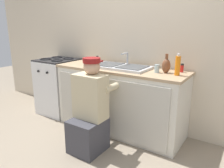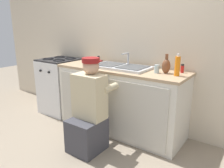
{
  "view_description": "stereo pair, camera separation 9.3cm",
  "coord_description": "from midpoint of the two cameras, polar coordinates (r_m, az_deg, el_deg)",
  "views": [
    {
      "loc": [
        1.5,
        -2.16,
        1.46
      ],
      "look_at": [
        0.0,
        0.1,
        0.72
      ],
      "focal_mm": 35.0,
      "sensor_mm": 36.0,
      "label": 1
    },
    {
      "loc": [
        1.58,
        -2.11,
        1.46
      ],
      "look_at": [
        0.0,
        0.1,
        0.72
      ],
      "focal_mm": 35.0,
      "sensor_mm": 36.0,
      "label": 2
    }
  ],
  "objects": [
    {
      "name": "countertop",
      "position": [
        2.94,
        1.26,
        3.93
      ],
      "size": [
        1.81,
        0.62,
        0.03
      ],
      "primitive_type": "cube",
      "color": "tan",
      "rests_on": "counter_cabinet"
    },
    {
      "name": "back_wall",
      "position": [
        3.19,
        4.73,
        11.4
      ],
      "size": [
        6.0,
        0.1,
        2.5
      ],
      "primitive_type": "cube",
      "color": "beige",
      "rests_on": "ground_plane"
    },
    {
      "name": "sink_double_basin",
      "position": [
        2.94,
        1.28,
        4.62
      ],
      "size": [
        0.8,
        0.44,
        0.19
      ],
      "color": "silver",
      "rests_on": "countertop"
    },
    {
      "name": "soap_bottle_orange",
      "position": [
        2.57,
        15.79,
        4.66
      ],
      "size": [
        0.06,
        0.06,
        0.25
      ],
      "color": "orange",
      "rests_on": "countertop"
    },
    {
      "name": "vase_decorative",
      "position": [
        2.67,
        13.0,
        4.72
      ],
      "size": [
        0.1,
        0.1,
        0.23
      ],
      "color": "brown",
      "rests_on": "countertop"
    },
    {
      "name": "water_glass",
      "position": [
        2.67,
        10.69,
        3.97
      ],
      "size": [
        0.06,
        0.06,
        0.1
      ],
      "color": "#ADC6CC",
      "rests_on": "countertop"
    },
    {
      "name": "ground_plane",
      "position": [
        3.01,
        -1.99,
        -13.78
      ],
      "size": [
        12.0,
        12.0,
        0.0
      ],
      "primitive_type": "plane",
      "color": "gray"
    },
    {
      "name": "counter_cabinet",
      "position": [
        3.05,
        1.11,
        -4.42
      ],
      "size": [
        1.77,
        0.62,
        0.87
      ],
      "color": "silver",
      "rests_on": "ground_plane"
    },
    {
      "name": "stove_range",
      "position": [
        3.81,
        -14.39,
        -0.48
      ],
      "size": [
        0.58,
        0.62,
        0.93
      ],
      "color": "white",
      "rests_on": "ground_plane"
    },
    {
      "name": "spice_bottle_pepper",
      "position": [
        3.34,
        -4.66,
        6.41
      ],
      "size": [
        0.04,
        0.04,
        0.1
      ],
      "color": "#513823",
      "rests_on": "countertop"
    },
    {
      "name": "plumber_person",
      "position": [
        2.58,
        -6.9,
        -7.65
      ],
      "size": [
        0.42,
        0.61,
        1.1
      ],
      "color": "#3F3F47",
      "rests_on": "ground_plane"
    },
    {
      "name": "spice_bottle_red",
      "position": [
        2.77,
        16.9,
        4.0
      ],
      "size": [
        0.04,
        0.04,
        0.1
      ],
      "color": "red",
      "rests_on": "countertop"
    }
  ]
}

